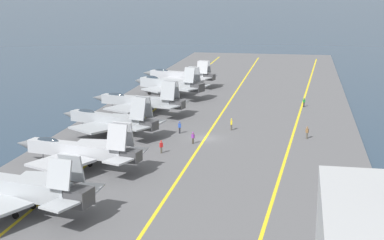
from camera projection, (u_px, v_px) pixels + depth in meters
name	position (u px, v px, depth m)	size (l,w,h in m)	color
ground_plane	(205.00, 141.00, 84.01)	(2000.00, 2000.00, 0.00)	#23384C
carrier_deck	(205.00, 140.00, 83.97)	(220.41, 43.80, 0.40)	#565659
deck_stripe_foul_line	(291.00, 142.00, 81.74)	(198.37, 0.36, 0.01)	yellow
deck_stripe_centerline	(205.00, 138.00, 83.92)	(198.37, 0.36, 0.01)	yellow
deck_stripe_edge_line	(124.00, 134.00, 86.10)	(198.37, 0.36, 0.01)	yellow
parked_jet_nearest	(15.00, 188.00, 55.83)	(14.20, 17.05, 6.20)	#9EA3A8
parked_jet_second	(79.00, 150.00, 69.41)	(14.28, 16.84, 6.05)	#A8AAAF
parked_jet_third	(110.00, 120.00, 85.57)	(12.86, 16.94, 6.16)	#93999E
parked_jet_fourth	(139.00, 101.00, 99.49)	(14.24, 17.45, 6.04)	#93999E
parked_jet_fifth	(168.00, 84.00, 114.46)	(12.01, 16.23, 6.36)	#9EA3A8
parked_jet_sixth	(180.00, 75.00, 127.24)	(12.43, 17.02, 5.81)	#A8AAAF
crew_yellow_vest	(231.00, 124.00, 88.39)	(0.39, 0.28, 1.80)	#4C473D
crew_blue_vest	(180.00, 127.00, 86.41)	(0.26, 0.38, 1.82)	#232328
crew_red_vest	(161.00, 146.00, 76.18)	(0.45, 0.46, 1.70)	#4C473D
crew_brown_vest	(307.00, 132.00, 83.46)	(0.40, 0.45, 1.78)	#4C473D
crew_purple_vest	(193.00, 137.00, 80.77)	(0.41, 0.46, 1.67)	#383328
crew_green_vest	(304.00, 102.00, 105.56)	(0.43, 0.46, 1.66)	#232328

